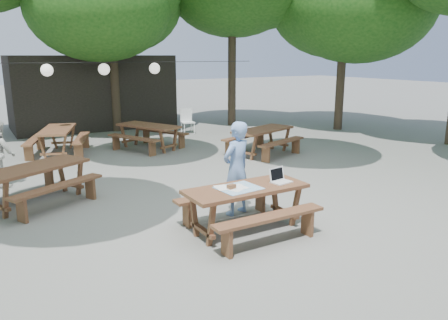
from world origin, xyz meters
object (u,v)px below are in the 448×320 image
woman (236,168)px  second_person (0,153)px  picnic_table_nw (36,184)px  main_picnic_table (246,208)px  plastic_chair (188,126)px

woman → second_person: woman is taller
picnic_table_nw → second_person: bearing=77.7°
main_picnic_table → woman: 0.93m
woman → plastic_chair: bearing=-126.7°
picnic_table_nw → plastic_chair: bearing=16.1°
second_person → plastic_chair: 7.53m
picnic_table_nw → woman: woman is taller
main_picnic_table → picnic_table_nw: (-2.74, 3.19, 0.00)m
woman → plastic_chair: size_ratio=1.88×
picnic_table_nw → main_picnic_table: bearing=-76.5°
main_picnic_table → plastic_chair: bearing=69.9°
main_picnic_table → second_person: 5.89m
main_picnic_table → picnic_table_nw: 4.20m
second_person → plastic_chair: (6.44, 3.87, -0.47)m
main_picnic_table → second_person: (-3.20, 4.93, 0.34)m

